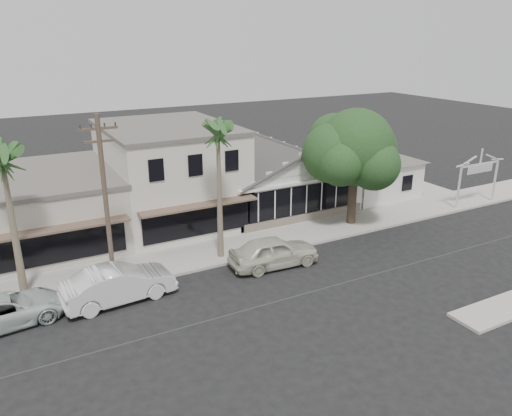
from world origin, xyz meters
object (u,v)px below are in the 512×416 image
arch_sign (480,166)px  car_0 (274,252)px  utility_pole (106,200)px  shade_tree (352,149)px  car_1 (119,284)px  car_2 (6,310)px

arch_sign → car_0: 19.02m
utility_pole → shade_tree: utility_pole is taller
arch_sign → shade_tree: size_ratio=0.52×
arch_sign → shade_tree: shade_tree is taller
arch_sign → car_1: bearing=-176.8°
utility_pole → car_1: (-0.07, -1.41, -3.89)m
car_2 → shade_tree: size_ratio=0.65×
utility_pole → car_2: size_ratio=1.73×
car_0 → car_2: (-13.67, 0.47, -0.15)m
utility_pole → car_0: 9.59m
car_2 → utility_pole: bearing=-84.1°
car_1 → shade_tree: size_ratio=0.68×
utility_pole → shade_tree: (16.51, 1.72, 0.47)m
car_0 → car_1: car_1 is taller
utility_pole → car_1: utility_pole is taller
arch_sign → car_0: bearing=-174.7°
arch_sign → shade_tree: 11.21m
arch_sign → car_1: size_ratio=0.75×
shade_tree → arch_sign: bearing=-8.5°
utility_pole → car_2: 6.61m
car_0 → shade_tree: size_ratio=0.64×
utility_pole → car_2: utility_pole is taller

